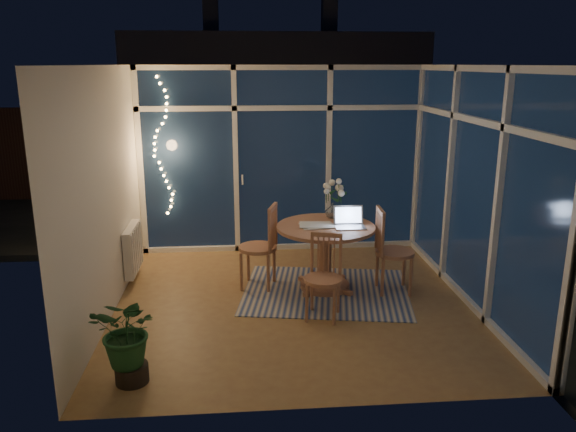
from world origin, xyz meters
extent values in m
plane|color=olive|center=(0.00, 0.00, 0.00)|extent=(4.00, 4.00, 0.00)
plane|color=white|center=(0.00, 0.00, 2.60)|extent=(4.00, 4.00, 0.00)
cube|color=white|center=(0.00, 2.00, 1.30)|extent=(4.00, 0.04, 2.60)
cube|color=white|center=(0.00, -2.00, 1.30)|extent=(4.00, 0.04, 2.60)
cube|color=white|center=(-2.00, 0.00, 1.30)|extent=(0.04, 4.00, 2.60)
cube|color=white|center=(2.00, 0.00, 1.30)|extent=(0.04, 4.00, 2.60)
cube|color=white|center=(0.00, 1.96, 1.30)|extent=(4.00, 0.10, 2.60)
cube|color=white|center=(1.96, 0.00, 1.30)|extent=(0.10, 4.00, 2.60)
cube|color=silver|center=(-1.94, 0.90, 0.40)|extent=(0.10, 0.70, 0.58)
cube|color=black|center=(0.50, 5.00, -0.06)|extent=(12.00, 6.00, 0.10)
cube|color=#392014|center=(0.00, 5.50, 0.90)|extent=(11.00, 0.08, 1.80)
cube|color=#2F3239|center=(0.30, 8.50, 2.20)|extent=(7.00, 3.00, 2.20)
sphere|color=black|center=(-0.80, 3.40, 0.45)|extent=(0.90, 0.90, 0.90)
cube|color=beige|center=(0.39, 0.30, 0.01)|extent=(2.15, 1.84, 0.01)
cylinder|color=#AD6C4E|center=(0.39, 0.40, 0.39)|extent=(1.33, 1.33, 0.79)
cube|color=#AD6C4E|center=(-0.41, 0.54, 0.52)|extent=(0.59, 0.59, 1.04)
cube|color=#AD6C4E|center=(1.18, 0.24, 0.52)|extent=(0.50, 0.50, 1.03)
cube|color=#AD6C4E|center=(0.25, -0.39, 0.46)|extent=(0.53, 0.53, 0.91)
imported|color=silver|center=(0.52, 0.74, 0.89)|extent=(0.23, 0.23, 0.21)
imported|color=silver|center=(0.68, 0.51, 0.81)|extent=(0.18, 0.18, 0.04)
cube|color=silver|center=(0.28, 0.42, 0.80)|extent=(0.40, 0.33, 0.02)
cube|color=black|center=(0.51, 0.32, 0.79)|extent=(0.11, 0.09, 0.01)
imported|color=#1B4C24|center=(-1.54, -1.49, 0.38)|extent=(0.67, 0.63, 0.76)
camera|label=1|loc=(-0.59, -5.82, 2.61)|focal=35.00mm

